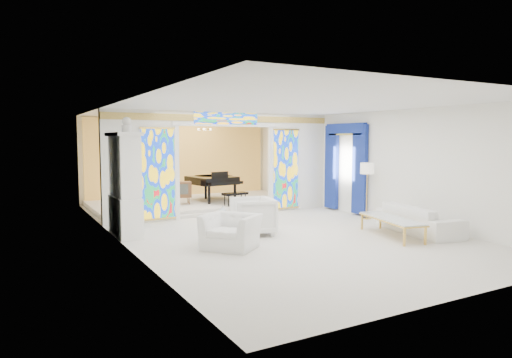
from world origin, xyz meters
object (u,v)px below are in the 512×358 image
china_cabinet (125,185)px  armchair_left (231,231)px  tv_console (181,190)px  sofa (419,219)px  armchair_right (253,216)px  grand_piano (214,180)px  coffee_table (391,219)px

china_cabinet → armchair_left: china_cabinet is taller
armchair_left → tv_console: 5.43m
sofa → tv_console: tv_console is taller
armchair_left → tv_console: size_ratio=1.50×
armchair_right → grand_piano: 4.93m
armchair_right → grand_piano: grand_piano is taller
armchair_left → grand_piano: size_ratio=0.40×
china_cabinet → armchair_right: (2.61, -1.40, -0.73)m
armchair_left → sofa: armchair_left is taller
armchair_left → grand_piano: grand_piano is taller
armchair_right → sofa: armchair_right is taller
sofa → coffee_table: sofa is taller
coffee_table → armchair_right: bearing=146.7°
tv_console → grand_piano: bearing=29.8°
armchair_right → coffee_table: size_ratio=0.47×
china_cabinet → grand_piano: bearing=42.4°
tv_console → armchair_left: bearing=-86.3°
tv_console → armchair_right: bearing=-74.9°
sofa → grand_piano: grand_piano is taller
coffee_table → china_cabinet: bearing=149.2°
china_cabinet → tv_console: (2.42, 2.99, -0.53)m
china_cabinet → coffee_table: size_ratio=1.32×
armchair_left → coffee_table: armchair_left is taller
china_cabinet → armchair_right: 3.05m
armchair_right → armchair_left: bearing=-31.9°
china_cabinet → sofa: china_cabinet is taller
grand_piano → armchair_right: bearing=-111.5°
grand_piano → armchair_left: bearing=-118.9°
grand_piano → tv_console: (-1.29, -0.40, -0.21)m
coffee_table → grand_piano: (-1.56, 6.53, 0.45)m
armchair_right → tv_console: tv_console is taller
armchair_left → armchair_right: bearing=93.9°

